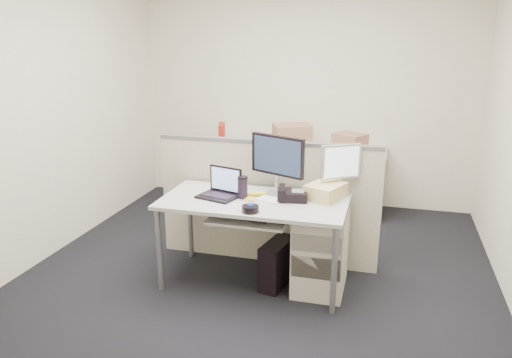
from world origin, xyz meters
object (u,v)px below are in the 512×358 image
(monitor_main, at_px, (277,165))
(laptop, at_px, (218,184))
(desk_phone, at_px, (292,195))
(desk, at_px, (254,207))

(monitor_main, relative_size, laptop, 1.61)
(monitor_main, xyz_separation_m, laptop, (-0.45, -0.20, -0.13))
(desk_phone, bearing_deg, monitor_main, 135.97)
(desk, xyz_separation_m, desk_phone, (0.30, 0.08, 0.10))
(monitor_main, xyz_separation_m, desk_phone, (0.15, -0.10, -0.21))
(laptop, bearing_deg, desk, 19.92)
(desk, distance_m, monitor_main, 0.39)
(monitor_main, bearing_deg, desk, -106.32)
(laptop, relative_size, desk_phone, 1.33)
(monitor_main, height_order, desk_phone, monitor_main)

